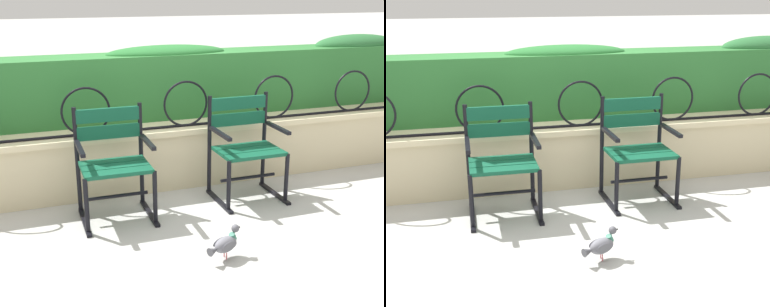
# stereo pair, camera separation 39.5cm
# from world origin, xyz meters

# --- Properties ---
(ground_plane) EXTENTS (60.00, 60.00, 0.00)m
(ground_plane) POSITION_xyz_m (0.00, 0.00, 0.00)
(ground_plane) COLOR #ADADA8
(stone_wall) EXTENTS (8.32, 0.41, 0.57)m
(stone_wall) POSITION_xyz_m (0.00, 0.94, 0.29)
(stone_wall) COLOR beige
(stone_wall) RESTS_ON ground
(iron_arch_fence) EXTENTS (7.77, 0.02, 0.42)m
(iron_arch_fence) POSITION_xyz_m (-0.21, 0.87, 0.75)
(iron_arch_fence) COLOR black
(iron_arch_fence) RESTS_ON stone_wall
(hedge_row) EXTENTS (8.16, 0.45, 0.72)m
(hedge_row) POSITION_xyz_m (0.02, 1.34, 0.90)
(hedge_row) COLOR #2D7033
(hedge_row) RESTS_ON stone_wall
(park_chair_left) EXTENTS (0.57, 0.53, 0.88)m
(park_chair_left) POSITION_xyz_m (-0.56, 0.42, 0.47)
(park_chair_left) COLOR #0F4C33
(park_chair_left) RESTS_ON ground
(park_chair_right) EXTENTS (0.58, 0.52, 0.89)m
(park_chair_right) POSITION_xyz_m (0.60, 0.45, 0.47)
(park_chair_right) COLOR #0F4C33
(park_chair_right) RESTS_ON ground
(pigeon_near_chairs) EXTENTS (0.28, 0.17, 0.22)m
(pigeon_near_chairs) POSITION_xyz_m (-0.00, -0.53, 0.11)
(pigeon_near_chairs) COLOR slate
(pigeon_near_chairs) RESTS_ON ground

